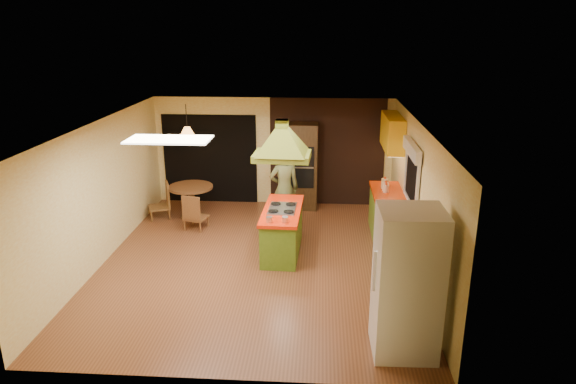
# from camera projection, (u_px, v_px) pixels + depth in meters

# --- Properties ---
(ground) EXTENTS (6.50, 6.50, 0.00)m
(ground) POSITION_uv_depth(u_px,v_px,m) (258.00, 261.00, 9.26)
(ground) COLOR brown
(ground) RESTS_ON ground
(room_walls) EXTENTS (5.50, 6.50, 6.50)m
(room_walls) POSITION_uv_depth(u_px,v_px,m) (256.00, 196.00, 8.87)
(room_walls) COLOR #FDF3B6
(room_walls) RESTS_ON ground
(ceiling_plane) EXTENTS (6.50, 6.50, 0.00)m
(ceiling_plane) POSITION_uv_depth(u_px,v_px,m) (255.00, 124.00, 8.48)
(ceiling_plane) COLOR silver
(ceiling_plane) RESTS_ON room_walls
(brick_panel) EXTENTS (2.64, 0.03, 2.50)m
(brick_panel) POSITION_uv_depth(u_px,v_px,m) (327.00, 153.00, 11.86)
(brick_panel) COLOR #381E14
(brick_panel) RESTS_ON ground
(nook_opening) EXTENTS (2.20, 0.03, 2.10)m
(nook_opening) POSITION_uv_depth(u_px,v_px,m) (210.00, 159.00, 12.09)
(nook_opening) COLOR black
(nook_opening) RESTS_ON ground
(right_counter) EXTENTS (0.62, 3.05, 0.92)m
(right_counter) POSITION_uv_depth(u_px,v_px,m) (392.00, 228.00, 9.53)
(right_counter) COLOR olive
(right_counter) RESTS_ON ground
(upper_cabinets) EXTENTS (0.34, 1.40, 0.70)m
(upper_cabinets) POSITION_uv_depth(u_px,v_px,m) (392.00, 132.00, 10.58)
(upper_cabinets) COLOR yellow
(upper_cabinets) RESTS_ON room_walls
(window_right) EXTENTS (0.12, 1.35, 1.06)m
(window_right) POSITION_uv_depth(u_px,v_px,m) (412.00, 163.00, 8.92)
(window_right) COLOR black
(window_right) RESTS_ON room_walls
(fluor_panel) EXTENTS (1.20, 0.60, 0.03)m
(fluor_panel) POSITION_uv_depth(u_px,v_px,m) (169.00, 140.00, 7.42)
(fluor_panel) COLOR white
(fluor_panel) RESTS_ON ceiling_plane
(kitchen_island) EXTENTS (0.74, 1.72, 0.87)m
(kitchen_island) POSITION_uv_depth(u_px,v_px,m) (282.00, 230.00, 9.52)
(kitchen_island) COLOR #5C8320
(kitchen_island) RESTS_ON ground
(range_hood) EXTENTS (1.03, 0.76, 0.79)m
(range_hood) POSITION_uv_depth(u_px,v_px,m) (282.00, 134.00, 8.95)
(range_hood) COLOR olive
(range_hood) RESTS_ON ceiling_plane
(man) EXTENTS (0.72, 0.58, 1.71)m
(man) POSITION_uv_depth(u_px,v_px,m) (284.00, 189.00, 10.53)
(man) COLOR brown
(man) RESTS_ON ground
(refrigerator) EXTENTS (0.82, 0.78, 1.95)m
(refrigerator) POSITION_uv_depth(u_px,v_px,m) (407.00, 283.00, 6.45)
(refrigerator) COLOR white
(refrigerator) RESTS_ON ground
(wall_oven) EXTENTS (0.66, 0.61, 1.97)m
(wall_oven) POSITION_uv_depth(u_px,v_px,m) (303.00, 166.00, 11.70)
(wall_oven) COLOR #442D16
(wall_oven) RESTS_ON ground
(dining_table) EXTENTS (0.96, 0.96, 0.72)m
(dining_table) POSITION_uv_depth(u_px,v_px,m) (191.00, 195.00, 11.22)
(dining_table) COLOR brown
(dining_table) RESTS_ON ground
(chair_left) EXTENTS (0.58, 0.58, 0.81)m
(chair_left) POSITION_uv_depth(u_px,v_px,m) (159.00, 201.00, 11.21)
(chair_left) COLOR brown
(chair_left) RESTS_ON ground
(chair_near) EXTENTS (0.51, 0.51, 0.77)m
(chair_near) POSITION_uv_depth(u_px,v_px,m) (196.00, 211.00, 10.63)
(chair_near) COLOR brown
(chair_near) RESTS_ON ground
(pendant_lamp) EXTENTS (0.48, 0.48, 0.24)m
(pendant_lamp) POSITION_uv_depth(u_px,v_px,m) (187.00, 133.00, 10.79)
(pendant_lamp) COLOR #FF9E3F
(pendant_lamp) RESTS_ON ceiling_plane
(canister_large) EXTENTS (0.15, 0.15, 0.20)m
(canister_large) POSITION_uv_depth(u_px,v_px,m) (385.00, 184.00, 10.32)
(canister_large) COLOR beige
(canister_large) RESTS_ON right_counter
(canister_medium) EXTENTS (0.15, 0.15, 0.17)m
(canister_medium) POSITION_uv_depth(u_px,v_px,m) (386.00, 187.00, 10.18)
(canister_medium) COLOR #FDE8CB
(canister_medium) RESTS_ON right_counter
(canister_small) EXTENTS (0.15, 0.15, 0.15)m
(canister_small) POSITION_uv_depth(u_px,v_px,m) (386.00, 189.00, 10.09)
(canister_small) COLOR #F4E1C4
(canister_small) RESTS_ON right_counter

